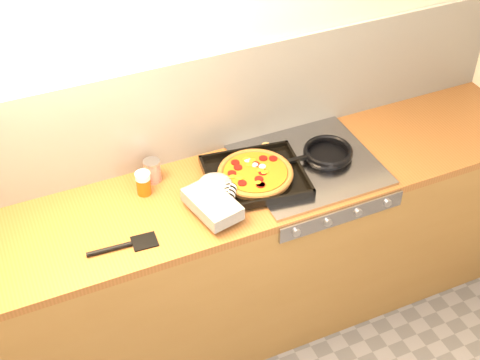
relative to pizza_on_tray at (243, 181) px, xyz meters
name	(u,v)px	position (x,y,z in m)	size (l,w,h in m)	color
room_shell	(191,110)	(-0.11, 0.31, 0.20)	(3.20, 3.20, 3.20)	white
counter_run	(219,263)	(-0.11, 0.03, -0.49)	(3.20, 0.62, 0.90)	olive
stovetop	(308,165)	(0.34, 0.03, -0.04)	(0.60, 0.56, 0.02)	#98989D
pizza_on_tray	(243,181)	(0.00, 0.00, 0.00)	(0.59, 0.47, 0.07)	black
frying_pan	(327,153)	(0.44, 0.04, -0.01)	(0.38, 0.24, 0.04)	black
tomato_can	(152,171)	(-0.34, 0.22, 0.01)	(0.09, 0.09, 0.11)	#AB110D
juice_glass	(143,183)	(-0.40, 0.15, 0.01)	(0.07, 0.07, 0.11)	#CF490C
wooden_spoon	(251,153)	(0.13, 0.21, -0.04)	(0.29, 0.12, 0.02)	#B7814E
black_spatula	(124,246)	(-0.57, -0.13, -0.04)	(0.28, 0.09, 0.02)	black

